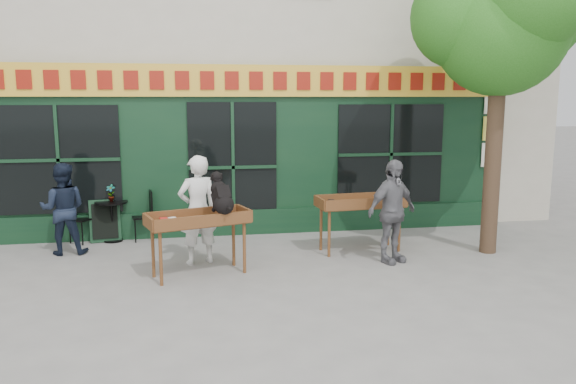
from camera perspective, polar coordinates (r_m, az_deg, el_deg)
name	(u,v)px	position (r m, az deg, el deg)	size (l,w,h in m)	color
ground	(245,270)	(8.96, -4.34, -7.86)	(80.00, 80.00, 0.00)	slate
building	(219,4)	(14.69, -6.97, 18.47)	(14.00, 7.26, 10.00)	beige
street_tree	(502,10)	(10.35, 20.95, 16.88)	(3.05, 2.90, 5.60)	#382619
book_cart_center	(198,222)	(8.57, -9.08, -3.08)	(1.62, 1.05, 0.99)	brown
dog	(221,192)	(8.44, -6.78, 0.02)	(0.34, 0.60, 0.60)	black
woman	(198,210)	(9.19, -9.15, -1.81)	(0.65, 0.42, 1.78)	white
book_cart_right	(360,205)	(9.90, 7.37, -1.34)	(1.55, 0.75, 0.99)	brown
man_right	(392,211)	(9.29, 10.51, -1.96)	(1.00, 0.42, 1.70)	slate
bistro_table	(112,213)	(11.03, -17.47, -2.06)	(0.60, 0.60, 0.76)	black
bistro_chair_left	(77,213)	(11.18, -20.61, -2.00)	(0.50, 0.50, 0.95)	black
bistro_chair_right	(147,211)	(10.98, -14.16, -1.88)	(0.43, 0.42, 0.95)	black
potted_plant	(111,193)	(10.96, -17.57, -0.10)	(0.17, 0.11, 0.32)	gray
man_left	(63,209)	(10.39, -21.89, -1.60)	(0.77, 0.60, 1.59)	black
chalkboard	(105,221)	(11.07, -18.10, -2.81)	(0.58, 0.27, 0.79)	black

